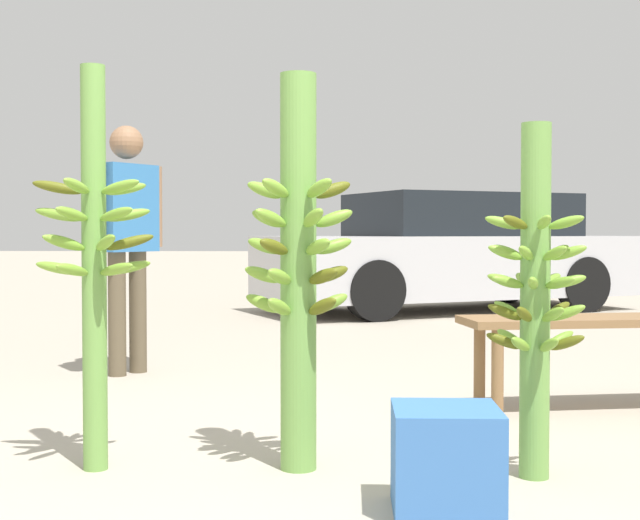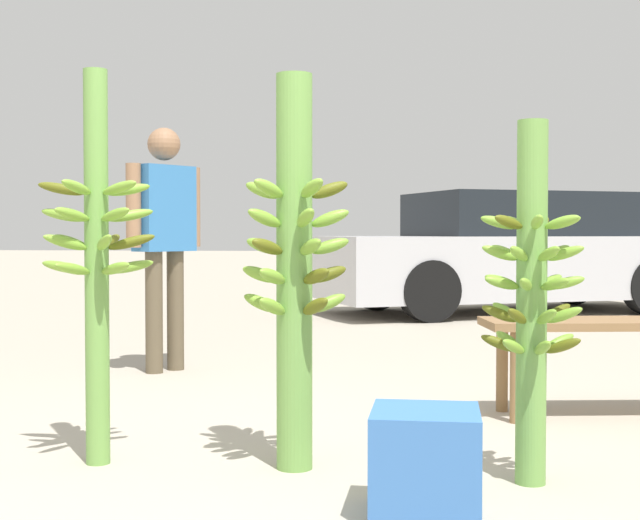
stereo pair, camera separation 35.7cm
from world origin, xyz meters
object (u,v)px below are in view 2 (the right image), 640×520
object	(u,v)px
market_bench	(616,335)
produce_crate	(425,463)
vendor_person	(164,226)
banana_stalk_right	(532,297)
parked_car	(512,254)
banana_stalk_center	(294,266)
banana_stalk_left	(97,255)

from	to	relation	value
market_bench	produce_crate	world-z (taller)	market_bench
vendor_person	market_bench	bearing A→B (deg)	-79.94
banana_stalk_right	parked_car	world-z (taller)	parked_car
banana_stalk_center	produce_crate	size ratio (longest dim) A/B	4.41
parked_car	banana_stalk_left	bearing A→B (deg)	137.37
banana_stalk_left	banana_stalk_right	bearing A→B (deg)	-2.00
banana_stalk_center	banana_stalk_right	world-z (taller)	banana_stalk_center
banana_stalk_right	vendor_person	bearing A→B (deg)	132.00
banana_stalk_right	market_bench	size ratio (longest dim) A/B	0.98
banana_stalk_left	parked_car	distance (m)	7.37
banana_stalk_left	market_bench	bearing A→B (deg)	28.82
banana_stalk_left	vendor_person	bearing A→B (deg)	101.16
vendor_person	produce_crate	xyz separation A→B (m)	(1.75, -2.79, -0.78)
vendor_person	parked_car	size ratio (longest dim) A/B	0.35
parked_car	banana_stalk_center	bearing A→B (deg)	143.30
banana_stalk_left	market_bench	world-z (taller)	banana_stalk_left
parked_car	produce_crate	bearing A→B (deg)	147.86
banana_stalk_left	banana_stalk_right	size ratio (longest dim) A/B	1.18
banana_stalk_left	banana_stalk_center	size ratio (longest dim) A/B	1.02
banana_stalk_left	banana_stalk_center	bearing A→B (deg)	2.24
banana_stalk_center	banana_stalk_right	xyz separation A→B (m)	(0.88, -0.09, -0.10)
banana_stalk_center	market_bench	world-z (taller)	banana_stalk_center
market_bench	banana_stalk_left	bearing A→B (deg)	-160.96
produce_crate	banana_stalk_center	bearing A→B (deg)	134.56
market_bench	produce_crate	xyz separation A→B (m)	(-0.91, -1.70, -0.23)
parked_car	banana_stalk_right	bearing A→B (deg)	150.45
banana_stalk_center	produce_crate	distance (m)	0.95
market_bench	parked_car	xyz separation A→B (m)	(-0.05, 5.83, 0.26)
banana_stalk_left	vendor_person	size ratio (longest dim) A/B	0.97
market_bench	banana_stalk_right	bearing A→B (deg)	-122.70
parked_car	produce_crate	world-z (taller)	parked_car
banana_stalk_left	vendor_person	world-z (taller)	vendor_person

